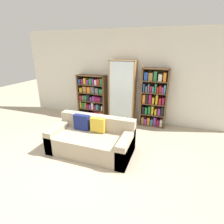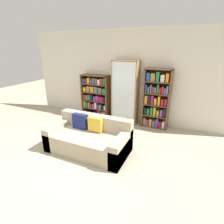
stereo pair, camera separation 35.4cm
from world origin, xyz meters
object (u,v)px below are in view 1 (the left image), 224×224
Objects in this scene: couch at (92,140)px; wine_bottle at (127,125)px; display_cabinet at (123,93)px; bookshelf_left at (92,97)px; bookshelf_right at (154,99)px.

wine_bottle is (0.46, 1.27, -0.11)m from couch.
couch is 1.98m from display_cabinet.
bookshelf_left is at bearing 114.82° from couch.
couch is 0.96× the size of display_cabinet.
bookshelf_left is 0.83× the size of bookshelf_right.
couch is 4.60× the size of wine_bottle.
display_cabinet reaches higher than bookshelf_left.
wine_bottle is at bearing 70.09° from couch.
couch is at bearing -119.82° from bookshelf_right.
bookshelf_right is 1.08m from wine_bottle.
wine_bottle is at bearing -62.27° from display_cabinet.
bookshelf_right reaches higher than couch.
display_cabinet is (0.15, 1.86, 0.65)m from couch.
couch is 1.36m from wine_bottle.
display_cabinet is at bearing 85.27° from couch.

